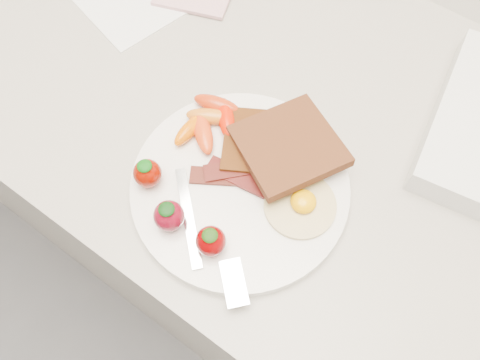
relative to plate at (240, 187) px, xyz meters
The scene contains 9 objects.
counter 0.48m from the plate, 94.86° to the left, with size 2.00×0.60×0.90m, color gray.
plate is the anchor object (origin of this frame).
toast_lower 0.06m from the plate, 100.42° to the left, with size 0.09×0.09×0.01m, color #3D1A03.
toast_upper 0.08m from the plate, 70.14° to the left, with size 0.12×0.12×0.01m, color black.
fried_egg 0.08m from the plate, 13.28° to the left, with size 0.11×0.11×0.02m.
bacon_strips 0.02m from the plate, 150.58° to the left, with size 0.11×0.09×0.01m.
baby_carrots 0.10m from the plate, 149.55° to the left, with size 0.09×0.10×0.02m.
strawberries 0.09m from the plate, 115.12° to the right, with size 0.15×0.06×0.04m.
fork 0.09m from the plate, 79.04° to the right, with size 0.17×0.11×0.00m.
Camera 1 is at (0.15, 1.37, 1.44)m, focal length 35.00 mm.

